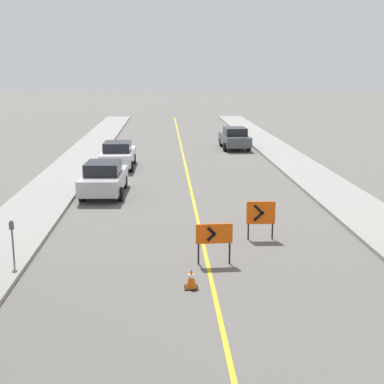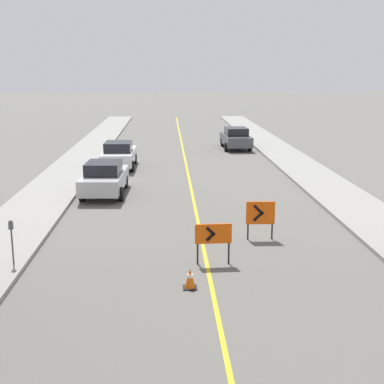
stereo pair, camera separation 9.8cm
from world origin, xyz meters
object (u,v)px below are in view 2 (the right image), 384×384
object	(u,v)px
arrow_barricade_secondary	(260,214)
parking_meter_near_curb	(11,233)
parked_car_curb_far	(236,138)
traffic_cone_third	(190,279)
parked_car_curb_mid	(119,155)
parked_car_curb_near	(104,178)
arrow_barricade_primary	(213,235)

from	to	relation	value
arrow_barricade_secondary	parking_meter_near_curb	world-z (taller)	parking_meter_near_curb
parked_car_curb_far	arrow_barricade_secondary	bearing A→B (deg)	-97.33
arrow_barricade_secondary	traffic_cone_third	bearing A→B (deg)	-120.99
parked_car_curb_far	parking_meter_near_curb	bearing A→B (deg)	-114.26
arrow_barricade_secondary	parked_car_curb_far	world-z (taller)	parked_car_curb_far
arrow_barricade_secondary	parked_car_curb_mid	world-z (taller)	parked_car_curb_mid
traffic_cone_third	arrow_barricade_secondary	bearing A→B (deg)	57.78
parked_car_curb_far	parked_car_curb_near	bearing A→B (deg)	-121.28
parked_car_curb_mid	parked_car_curb_far	world-z (taller)	same
traffic_cone_third	parked_car_curb_mid	world-z (taller)	parked_car_curb_mid
arrow_barricade_secondary	parked_car_curb_far	bearing A→B (deg)	86.18
arrow_barricade_primary	parked_car_curb_far	size ratio (longest dim) A/B	0.29
parked_car_curb_near	parking_meter_near_curb	distance (m)	9.60
arrow_barricade_primary	parked_car_curb_far	distance (m)	24.18
traffic_cone_third	parked_car_curb_far	distance (m)	26.09
traffic_cone_third	arrow_barricade_primary	distance (m)	2.06
arrow_barricade_secondary	parked_car_curb_near	xyz separation A→B (m)	(-6.13, 7.06, -0.11)
parked_car_curb_near	parking_meter_near_curb	bearing A→B (deg)	-97.49
parked_car_curb_near	parked_car_curb_mid	distance (m)	6.99
parked_car_curb_near	parking_meter_near_curb	size ratio (longest dim) A/B	3.26
parked_car_curb_far	parking_meter_near_curb	distance (m)	25.84
traffic_cone_third	parked_car_curb_far	bearing A→B (deg)	80.05
traffic_cone_third	parking_meter_near_curb	bearing A→B (deg)	161.42
traffic_cone_third	parked_car_curb_mid	xyz separation A→B (m)	(-3.46, 18.18, 0.53)
traffic_cone_third	arrow_barricade_secondary	size ratio (longest dim) A/B	0.41
arrow_barricade_primary	arrow_barricade_secondary	size ratio (longest dim) A/B	0.94
arrow_barricade_secondary	parked_car_curb_mid	distance (m)	15.30
traffic_cone_third	arrow_barricade_secondary	xyz separation A→B (m)	(2.60, 4.13, 0.63)
traffic_cone_third	parked_car_curb_mid	distance (m)	18.51
arrow_barricade_secondary	parked_car_curb_near	bearing A→B (deg)	132.21
parked_car_curb_mid	parked_car_curb_far	bearing A→B (deg)	44.22
arrow_barricade_secondary	parking_meter_near_curb	bearing A→B (deg)	-161.62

